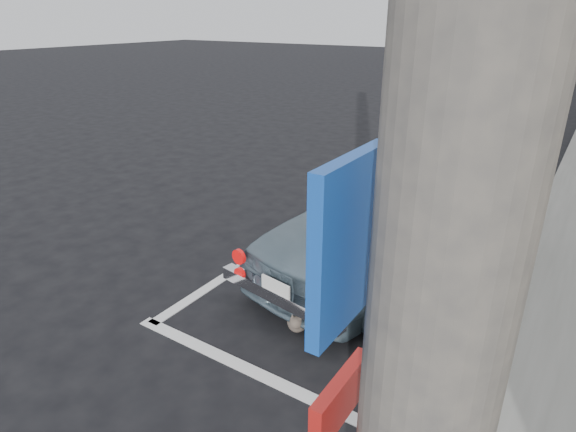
{
  "coord_description": "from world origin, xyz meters",
  "views": [
    {
      "loc": [
        2.27,
        -2.98,
        2.72
      ],
      "look_at": [
        -0.3,
        0.94,
        0.75
      ],
      "focal_mm": 30.0,
      "sensor_mm": 36.0,
      "label": 1
    }
  ],
  "objects": [
    {
      "name": "ground",
      "position": [
        0.0,
        0.0,
        0.0
      ],
      "size": [
        80.0,
        80.0,
        0.0
      ],
      "primitive_type": "plane",
      "color": "black",
      "rests_on": "ground"
    },
    {
      "name": "pline_side",
      "position": [
        -0.9,
        3.0,
        0.0
      ],
      "size": [
        0.12,
        7.0,
        0.01
      ],
      "primitive_type": "cube",
      "color": "silver",
      "rests_on": "ground"
    },
    {
      "name": "pline_rear",
      "position": [
        0.5,
        -0.5,
        0.0
      ],
      "size": [
        3.0,
        0.12,
        0.01
      ],
      "primitive_type": "cube",
      "color": "silver",
      "rests_on": "ground"
    },
    {
      "name": "pline_front",
      "position": [
        0.5,
        6.5,
        0.0
      ],
      "size": [
        3.0,
        0.12,
        0.01
      ],
      "primitive_type": "cube",
      "color": "silver",
      "rests_on": "ground"
    },
    {
      "name": "retro_coupe",
      "position": [
        0.46,
        1.84,
        0.63
      ],
      "size": [
        2.05,
        3.88,
        1.26
      ],
      "rotation": [
        0.0,
        0.0,
        -0.16
      ],
      "color": "slate",
      "rests_on": "ground"
    },
    {
      "name": "cat",
      "position": [
        0.3,
        0.2,
        0.11
      ],
      "size": [
        0.32,
        0.44,
        0.25
      ],
      "rotation": [
        0.0,
        0.0,
        0.43
      ],
      "color": "#615749",
      "rests_on": "ground"
    }
  ]
}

